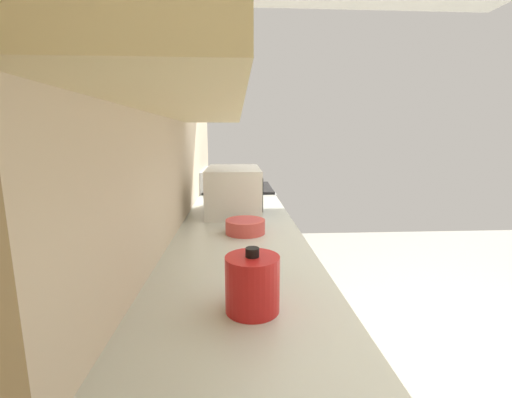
{
  "coord_description": "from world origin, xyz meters",
  "views": [
    {
      "loc": [
        -1.63,
        1.1,
        1.38
      ],
      "look_at": [
        -0.59,
        1.05,
        1.18
      ],
      "focal_mm": 23.66,
      "sensor_mm": 36.0,
      "label": 1
    }
  ],
  "objects_px": {
    "oven_range": "(239,236)",
    "bowl": "(245,226)",
    "microwave": "(234,190)",
    "kettle": "(252,283)"
  },
  "relations": [
    {
      "from": "oven_range",
      "to": "kettle",
      "type": "relative_size",
      "value": 5.47
    },
    {
      "from": "oven_range",
      "to": "microwave",
      "type": "distance_m",
      "value": 1.11
    },
    {
      "from": "bowl",
      "to": "microwave",
      "type": "bearing_deg",
      "value": 6.88
    },
    {
      "from": "bowl",
      "to": "kettle",
      "type": "relative_size",
      "value": 0.97
    },
    {
      "from": "bowl",
      "to": "kettle",
      "type": "height_order",
      "value": "kettle"
    },
    {
      "from": "oven_range",
      "to": "microwave",
      "type": "bearing_deg",
      "value": 178.16
    },
    {
      "from": "oven_range",
      "to": "bowl",
      "type": "height_order",
      "value": "oven_range"
    },
    {
      "from": "bowl",
      "to": "kettle",
      "type": "xyz_separation_m",
      "value": [
        -0.74,
        0.0,
        0.04
      ]
    },
    {
      "from": "microwave",
      "to": "kettle",
      "type": "bearing_deg",
      "value": -177.29
    },
    {
      "from": "oven_range",
      "to": "microwave",
      "type": "height_order",
      "value": "microwave"
    }
  ]
}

